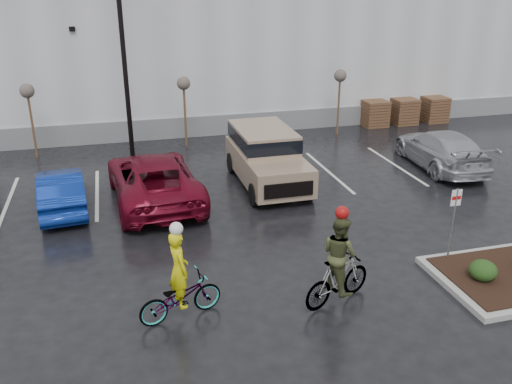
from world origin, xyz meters
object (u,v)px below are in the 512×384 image
object	(u,v)px
sapling_east	(340,79)
car_red	(153,178)
pallet_stack_c	(434,109)
fire_lane_sign	(454,217)
car_blue	(61,190)
suv_tan	(267,159)
cyclist_olive	(338,269)
lamppost	(121,20)
cyclist_hivis	(180,289)
car_far_silver	(441,149)
sapling_west	(28,95)
pallet_stack_a	(375,113)
sapling_mid	(184,87)
pallet_stack_b	(404,111)

from	to	relation	value
sapling_east	car_red	world-z (taller)	sapling_east
sapling_east	pallet_stack_c	size ratio (longest dim) A/B	2.37
fire_lane_sign	car_blue	distance (m)	12.35
pallet_stack_c	suv_tan	size ratio (longest dim) A/B	0.26
sapling_east	cyclist_olive	xyz separation A→B (m)	(-5.87, -13.75, -1.82)
lamppost	cyclist_hivis	xyz separation A→B (m)	(0.41, -12.40, -4.94)
cyclist_hivis	sapling_east	bearing A→B (deg)	-50.38
car_blue	car_red	world-z (taller)	car_red
suv_tan	car_far_silver	distance (m)	7.42
car_red	cyclist_olive	bearing A→B (deg)	111.98
sapling_west	cyclist_hivis	bearing A→B (deg)	-71.79
pallet_stack_a	car_red	bearing A→B (deg)	-149.06
car_red	sapling_mid	bearing A→B (deg)	-111.93
pallet_stack_a	cyclist_hivis	xyz separation A→B (m)	(-12.09, -14.40, 0.07)
sapling_west	car_blue	world-z (taller)	sapling_west
car_blue	cyclist_hivis	distance (m)	7.84
cyclist_hivis	pallet_stack_a	bearing A→B (deg)	-54.80
car_blue	pallet_stack_a	bearing A→B (deg)	-159.82
pallet_stack_c	car_red	world-z (taller)	car_red
lamppost	fire_lane_sign	size ratio (longest dim) A/B	4.19
pallet_stack_c	car_far_silver	xyz separation A→B (m)	(-3.87, -6.61, 0.09)
fire_lane_sign	lamppost	bearing A→B (deg)	123.46
sapling_mid	pallet_stack_a	size ratio (longest dim) A/B	2.37
sapling_mid	pallet_stack_c	size ratio (longest dim) A/B	2.37
sapling_west	car_far_silver	distance (m)	17.19
pallet_stack_b	cyclist_olive	size ratio (longest dim) A/B	0.54
car_blue	cyclist_hivis	world-z (taller)	cyclist_hivis
cyclist_hivis	suv_tan	bearing A→B (deg)	-44.14
sapling_east	pallet_stack_b	distance (m)	4.78
sapling_west	sapling_east	xyz separation A→B (m)	(14.00, 0.00, 0.00)
sapling_east	car_red	size ratio (longest dim) A/B	0.54
sapling_mid	fire_lane_sign	bearing A→B (deg)	-67.51
lamppost	suv_tan	distance (m)	8.15
cyclist_hivis	cyclist_olive	world-z (taller)	cyclist_olive
suv_tan	sapling_mid	bearing A→B (deg)	111.07
car_red	pallet_stack_c	bearing A→B (deg)	-158.96
sapling_east	pallet_stack_a	xyz separation A→B (m)	(2.50, 1.00, -2.05)
sapling_mid	pallet_stack_a	xyz separation A→B (m)	(10.00, 1.00, -2.05)
car_blue	car_far_silver	distance (m)	14.72
sapling_west	sapling_east	size ratio (longest dim) A/B	1.00
pallet_stack_c	car_red	size ratio (longest dim) A/B	0.23
pallet_stack_a	cyclist_hivis	world-z (taller)	cyclist_hivis
sapling_west	pallet_stack_c	size ratio (longest dim) A/B	2.37
lamppost	sapling_west	size ratio (longest dim) A/B	2.88
pallet_stack_a	fire_lane_sign	world-z (taller)	fire_lane_sign
sapling_west	cyclist_olive	xyz separation A→B (m)	(8.13, -13.75, -1.82)
car_red	cyclist_olive	distance (m)	8.38
suv_tan	lamppost	bearing A→B (deg)	134.81
sapling_west	pallet_stack_c	world-z (taller)	sapling_west
pallet_stack_c	sapling_west	bearing A→B (deg)	-177.14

